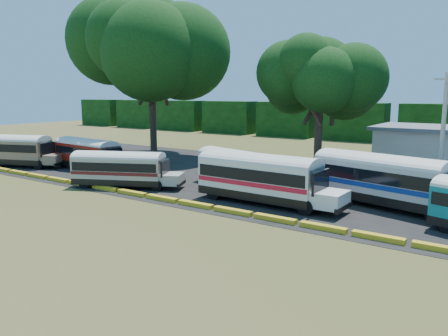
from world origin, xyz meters
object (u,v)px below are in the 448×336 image
Objects in this scene: bus_cream_west at (121,167)px; bus_white_red at (261,175)px; bus_red at (88,152)px; tree_west at (151,42)px; bus_beige at (13,148)px.

bus_white_red reaches higher than bus_cream_west.
bus_red is 20.64m from bus_white_red.
bus_white_red reaches higher than bus_red.
tree_west is at bearing 100.39° from bus_cream_west.
bus_cream_west is at bearing -17.85° from bus_red.
bus_beige is 1.06× the size of bus_red.
bus_red is 0.92× the size of bus_white_red.
bus_cream_west is 0.85× the size of bus_white_red.
bus_red is 16.07m from tree_west.
tree_west reaches higher than bus_cream_west.
bus_beige is at bearing -176.71° from bus_white_red.
tree_west is (-10.35, 14.73, 11.76)m from bus_cream_west.
bus_beige reaches higher than bus_red.
bus_white_red is at bearing 0.20° from bus_red.
bus_white_red is (11.84, 1.87, 0.30)m from bus_cream_west.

